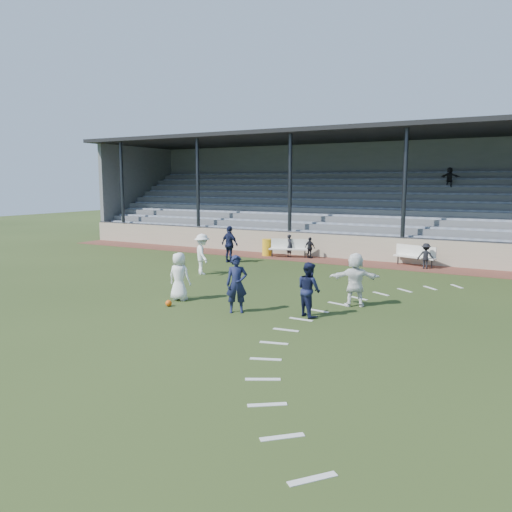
{
  "coord_description": "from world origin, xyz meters",
  "views": [
    {
      "loc": [
        8.4,
        -12.66,
        3.87
      ],
      "look_at": [
        0.0,
        2.5,
        1.3
      ],
      "focal_mm": 35.0,
      "sensor_mm": 36.0,
      "label": 1
    }
  ],
  "objects_px": {
    "bench_right": "(415,254)",
    "trash_bin": "(267,247)",
    "player_navy_lead": "(237,284)",
    "player_white_lead": "(179,276)",
    "football": "(169,303)",
    "bench_left": "(289,246)"
  },
  "relations": [
    {
      "from": "bench_right",
      "to": "trash_bin",
      "type": "height_order",
      "value": "bench_right"
    },
    {
      "from": "player_navy_lead",
      "to": "trash_bin",
      "type": "bearing_deg",
      "value": 81.48
    },
    {
      "from": "trash_bin",
      "to": "player_white_lead",
      "type": "distance_m",
      "value": 10.5
    },
    {
      "from": "bench_right",
      "to": "football",
      "type": "height_order",
      "value": "bench_right"
    },
    {
      "from": "football",
      "to": "player_navy_lead",
      "type": "bearing_deg",
      "value": 10.44
    },
    {
      "from": "football",
      "to": "player_white_lead",
      "type": "height_order",
      "value": "player_white_lead"
    },
    {
      "from": "bench_right",
      "to": "football",
      "type": "xyz_separation_m",
      "value": [
        -5.2,
        -11.52,
        -0.48
      ]
    },
    {
      "from": "player_white_lead",
      "to": "player_navy_lead",
      "type": "xyz_separation_m",
      "value": [
        2.48,
        -0.44,
        0.07
      ]
    },
    {
      "from": "bench_left",
      "to": "bench_right",
      "type": "bearing_deg",
      "value": -17.04
    },
    {
      "from": "trash_bin",
      "to": "player_navy_lead",
      "type": "bearing_deg",
      "value": -66.79
    },
    {
      "from": "trash_bin",
      "to": "player_white_lead",
      "type": "height_order",
      "value": "player_white_lead"
    },
    {
      "from": "trash_bin",
      "to": "football",
      "type": "bearing_deg",
      "value": -78.13
    },
    {
      "from": "football",
      "to": "player_navy_lead",
      "type": "relative_size",
      "value": 0.12
    },
    {
      "from": "bench_right",
      "to": "trash_bin",
      "type": "xyz_separation_m",
      "value": [
        -7.54,
        -0.38,
        -0.13
      ]
    },
    {
      "from": "football",
      "to": "player_white_lead",
      "type": "relative_size",
      "value": 0.13
    },
    {
      "from": "player_navy_lead",
      "to": "football",
      "type": "bearing_deg",
      "value": 158.72
    },
    {
      "from": "bench_left",
      "to": "player_white_lead",
      "type": "height_order",
      "value": "player_white_lead"
    },
    {
      "from": "bench_left",
      "to": "player_navy_lead",
      "type": "distance_m",
      "value": 11.28
    },
    {
      "from": "bench_left",
      "to": "bench_right",
      "type": "height_order",
      "value": "same"
    },
    {
      "from": "bench_right",
      "to": "player_white_lead",
      "type": "distance_m",
      "value": 11.97
    },
    {
      "from": "football",
      "to": "player_white_lead",
      "type": "xyz_separation_m",
      "value": [
        -0.22,
        0.86,
        0.69
      ]
    },
    {
      "from": "player_white_lead",
      "to": "player_navy_lead",
      "type": "relative_size",
      "value": 0.92
    }
  ]
}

